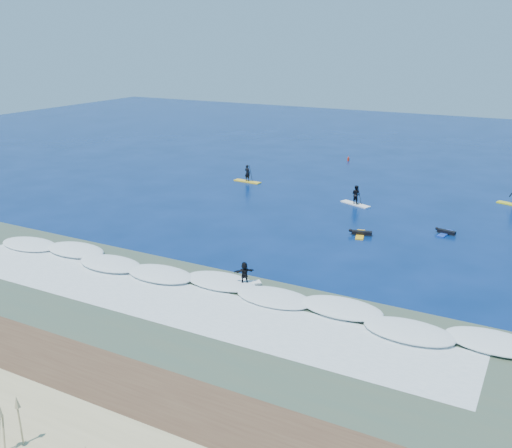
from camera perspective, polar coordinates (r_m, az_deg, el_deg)
The scene contains 11 objects.
ground at distance 44.07m, azimuth 1.75°, elevation -1.27°, with size 160.00×160.00×0.00m, color #041B4B.
wet_sand_strip at distance 28.33m, azimuth -18.65°, elevation -14.12°, with size 90.00×5.00×0.08m, color #4B3223.
shallow_water at distance 33.09m, azimuth -9.23°, elevation -8.40°, with size 90.00×13.00×0.01m, color #3E5544.
breaking_wave at distance 36.01m, azimuth -5.39°, elevation -5.96°, with size 40.00×6.00×0.30m, color white.
whitewater at distance 33.80m, azimuth -8.21°, elevation -7.76°, with size 34.00×5.00×0.02m, color silver.
sup_paddler_left at distance 60.62m, azimuth -0.87°, elevation 4.85°, with size 3.12×1.03×2.15m.
sup_paddler_center at distance 53.03m, azimuth 9.96°, elevation 2.74°, with size 3.07×1.84×2.11m.
prone_paddler_near at distance 45.02m, azimuth 10.41°, elevation -0.93°, with size 1.80×2.36×0.48m.
prone_paddler_far at distance 46.97m, azimuth 18.41°, elevation -0.80°, with size 1.63×2.11×0.43m.
wave_surfer at distance 35.13m, azimuth -1.17°, elevation -5.03°, with size 1.87×1.80×1.48m.
marker_buoy at distance 72.07m, azimuth 9.22°, elevation 6.45°, with size 0.27×0.27×0.64m.
Camera 1 is at (18.38, -37.25, 14.71)m, focal length 40.00 mm.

